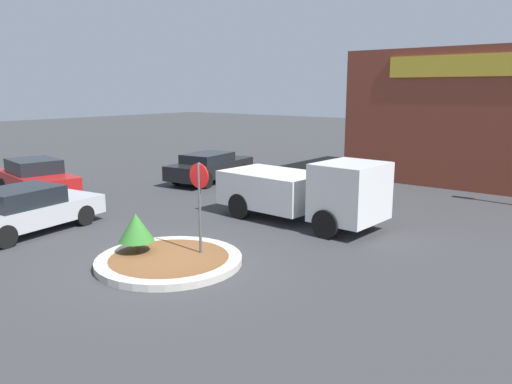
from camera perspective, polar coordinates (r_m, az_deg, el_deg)
ground_plane at (r=12.79m, az=-9.86°, el=-8.07°), size 120.00×120.00×0.00m
traffic_island at (r=12.76m, az=-9.88°, el=-7.70°), size 3.64×3.64×0.18m
stop_sign at (r=12.55m, az=-6.48°, el=-0.25°), size 0.63×0.07×2.50m
island_shrub at (r=13.09m, az=-13.55°, el=-3.95°), size 0.91×0.91×1.02m
utility_truck at (r=16.20m, az=5.52°, el=0.15°), size 5.64×2.50×2.13m
parked_sedan_red at (r=21.79m, az=-23.80°, el=1.43°), size 4.64×2.60×1.54m
parked_sedan_black at (r=23.56m, az=-5.27°, el=2.93°), size 2.47×5.00×1.36m
parked_sedan_silver at (r=16.62m, az=-24.76°, el=-1.83°), size 2.47×4.61×1.40m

